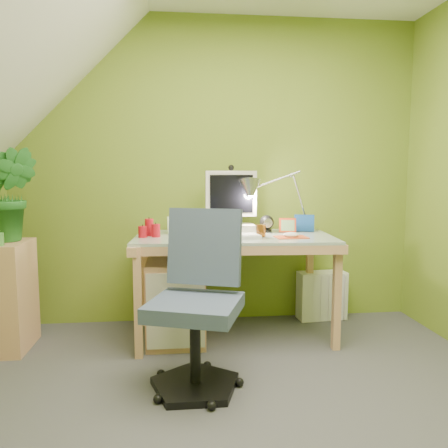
{
  "coord_description": "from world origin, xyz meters",
  "views": [
    {
      "loc": [
        -0.3,
        -1.88,
        1.18
      ],
      "look_at": [
        0.0,
        1.0,
        0.85
      ],
      "focal_mm": 35.0,
      "sensor_mm": 36.0,
      "label": 1
    }
  ],
  "objects": [
    {
      "name": "speaker_right",
      "position": [
        0.36,
        1.34,
        0.81
      ],
      "size": [
        0.13,
        0.13,
        0.13
      ],
      "primitive_type": null,
      "rotation": [
        0.0,
        0.0,
        0.22
      ],
      "color": "black",
      "rests_on": "desk"
    },
    {
      "name": "radiator",
      "position": [
        0.86,
        1.5,
        0.19
      ],
      "size": [
        0.4,
        0.19,
        0.39
      ],
      "primitive_type": "cube",
      "rotation": [
        0.0,
        0.0,
        0.08
      ],
      "color": "white",
      "rests_on": "floor"
    },
    {
      "name": "side_ledge",
      "position": [
        -1.45,
        1.12,
        0.37
      ],
      "size": [
        0.27,
        0.42,
        0.73
      ],
      "primitive_type": "cube",
      "color": "tan",
      "rests_on": "floor"
    },
    {
      "name": "candle_cluster",
      "position": [
        -0.51,
        1.19,
        0.81
      ],
      "size": [
        0.18,
        0.16,
        0.12
      ],
      "primitive_type": null,
      "rotation": [
        0.0,
        0.0,
        -0.15
      ],
      "color": "#B10F1B",
      "rests_on": "desk"
    },
    {
      "name": "wall_back",
      "position": [
        0.0,
        1.6,
        1.2
      ],
      "size": [
        3.2,
        0.01,
        2.4
      ],
      "primitive_type": "cube",
      "color": "olive",
      "rests_on": "floor"
    },
    {
      "name": "speaker_left",
      "position": [
        -0.18,
        1.34,
        0.81
      ],
      "size": [
        0.12,
        0.12,
        0.12
      ],
      "primitive_type": null,
      "rotation": [
        0.0,
        0.0,
        -0.22
      ],
      "color": "black",
      "rests_on": "desk"
    },
    {
      "name": "desk",
      "position": [
        0.09,
        1.18,
        0.37
      ],
      "size": [
        1.43,
        0.77,
        0.75
      ],
      "primitive_type": null,
      "rotation": [
        0.0,
        0.0,
        -0.05
      ],
      "color": "tan",
      "rests_on": "floor"
    },
    {
      "name": "desk_lamp",
      "position": [
        0.54,
        1.36,
        1.07
      ],
      "size": [
        0.63,
        0.32,
        0.65
      ],
      "primitive_type": null,
      "rotation": [
        0.0,
        0.0,
        0.1
      ],
      "color": "silver",
      "rests_on": "desk"
    },
    {
      "name": "photo_frame_green",
      "position": [
        -0.31,
        1.32,
        0.81
      ],
      "size": [
        0.15,
        0.04,
        0.13
      ],
      "primitive_type": "cube",
      "rotation": [
        0.0,
        0.0,
        0.15
      ],
      "color": "#B4D593",
      "rests_on": "desk"
    },
    {
      "name": "amber_tumbler",
      "position": [
        0.27,
        1.1,
        0.79
      ],
      "size": [
        0.07,
        0.07,
        0.09
      ],
      "primitive_type": "cylinder",
      "rotation": [
        0.0,
        0.0,
        -0.11
      ],
      "color": "#8F4E14",
      "rests_on": "desk"
    },
    {
      "name": "mousepad",
      "position": [
        0.47,
        1.04,
        0.75
      ],
      "size": [
        0.23,
        0.17,
        0.01
      ],
      "primitive_type": "cube",
      "rotation": [
        0.0,
        0.0,
        0.06
      ],
      "color": "#BB441D",
      "rests_on": "desk"
    },
    {
      "name": "monitor",
      "position": [
        0.09,
        1.36,
        1.01
      ],
      "size": [
        0.39,
        0.23,
        0.53
      ],
      "primitive_type": null,
      "rotation": [
        0.0,
        0.0,
        0.01
      ],
      "color": "silver",
      "rests_on": "desk"
    },
    {
      "name": "keyboard",
      "position": [
        0.01,
        1.04,
        0.76
      ],
      "size": [
        0.49,
        0.19,
        0.02
      ],
      "primitive_type": "cube",
      "rotation": [
        0.0,
        0.0,
        0.09
      ],
      "color": "silver",
      "rests_on": "desk"
    },
    {
      "name": "photo_frame_blue",
      "position": [
        0.65,
        1.34,
        0.81
      ],
      "size": [
        0.15,
        0.06,
        0.13
      ],
      "primitive_type": "cube",
      "rotation": [
        0.0,
        0.0,
        -0.3
      ],
      "color": "navy",
      "rests_on": "desk"
    },
    {
      "name": "floor",
      "position": [
        0.0,
        0.0,
        -0.01
      ],
      "size": [
        3.2,
        3.2,
        0.01
      ],
      "primitive_type": "cube",
      "color": "#4A4A4F",
      "rests_on": "ground"
    },
    {
      "name": "potted_plant",
      "position": [
        -1.42,
        1.17,
        1.04
      ],
      "size": [
        0.39,
        0.34,
        0.62
      ],
      "primitive_type": "imported",
      "rotation": [
        0.0,
        0.0,
        0.21
      ],
      "color": "#226521",
      "rests_on": "side_ledge"
    },
    {
      "name": "photo_frame_red",
      "position": [
        0.51,
        1.3,
        0.8
      ],
      "size": [
        0.13,
        0.04,
        0.11
      ],
      "primitive_type": "cube",
      "rotation": [
        0.0,
        0.0,
        -0.22
      ],
      "color": "red",
      "rests_on": "desk"
    },
    {
      "name": "task_chair",
      "position": [
        -0.22,
        0.42,
        0.48
      ],
      "size": [
        0.68,
        0.68,
        0.96
      ],
      "primitive_type": null,
      "rotation": [
        0.0,
        0.0,
        -0.33
      ],
      "color": "#3F4D67",
      "rests_on": "floor"
    },
    {
      "name": "mouse",
      "position": [
        0.47,
        1.04,
        0.76
      ],
      "size": [
        0.12,
        0.09,
        0.04
      ],
      "primitive_type": "ellipsoid",
      "rotation": [
        0.0,
        0.0,
        -0.21
      ],
      "color": "white",
      "rests_on": "mousepad"
    }
  ]
}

